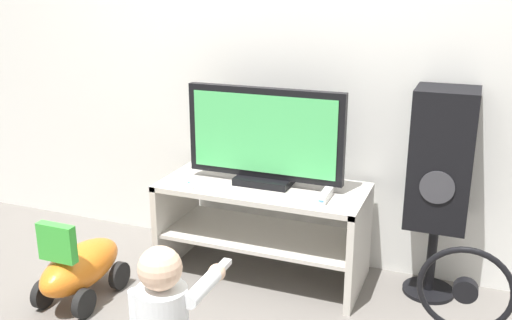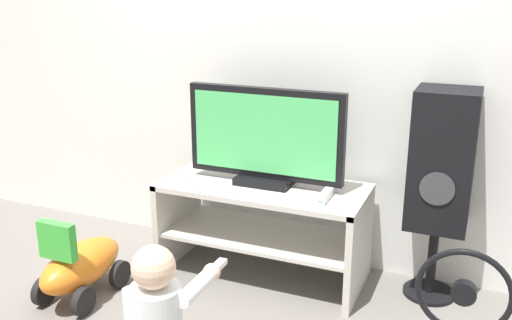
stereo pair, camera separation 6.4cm
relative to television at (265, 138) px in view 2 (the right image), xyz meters
name	(u,v)px [view 2 (the right image)]	position (x,y,z in m)	size (l,w,h in m)	color
ground_plane	(245,295)	(0.00, -0.28, -0.81)	(16.00, 16.00, 0.00)	slate
wall_back	(286,41)	(0.00, 0.31, 0.49)	(10.00, 0.06, 2.60)	silver
tv_stand	(263,216)	(0.00, -0.02, -0.45)	(1.14, 0.51, 0.55)	beige
television	(265,138)	(0.00, 0.00, 0.00)	(0.88, 0.20, 0.54)	black
game_console	(325,196)	(0.38, -0.11, -0.24)	(0.04, 0.17, 0.04)	white
remote_primary	(189,184)	(-0.37, -0.19, -0.25)	(0.10, 0.13, 0.03)	white
speaker_tower	(442,164)	(0.91, 0.12, -0.07)	(0.31, 0.30, 1.12)	black
floor_fan	(462,307)	(1.09, -0.36, -0.58)	(0.42, 0.22, 0.52)	black
ride_on_toy	(80,265)	(-0.80, -0.63, -0.63)	(0.30, 0.56, 0.49)	orange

